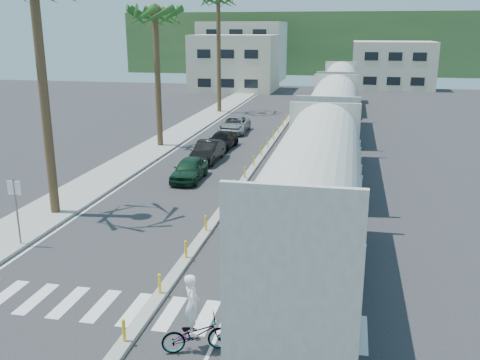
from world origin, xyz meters
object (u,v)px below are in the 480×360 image
at_px(cyclist, 195,327).
at_px(car_lead, 189,169).
at_px(car_second, 208,151).
at_px(street_sign, 16,202).

bearing_deg(cyclist, car_lead, -4.86).
bearing_deg(car_second, street_sign, -103.23).
bearing_deg(car_second, cyclist, -75.63).
bearing_deg(car_lead, car_second, 91.06).
height_order(street_sign, car_lead, street_sign).
relative_size(street_sign, cyclist, 1.21).
bearing_deg(street_sign, cyclist, -31.68).
height_order(car_lead, car_second, car_second).
height_order(street_sign, cyclist, street_sign).
distance_m(street_sign, car_second, 16.65).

